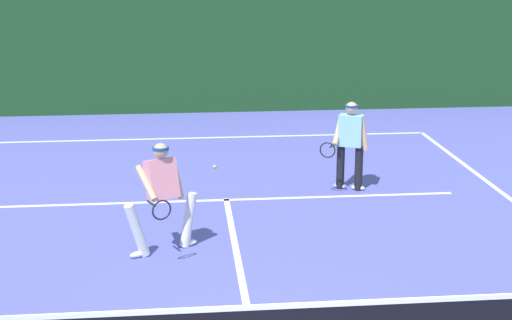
# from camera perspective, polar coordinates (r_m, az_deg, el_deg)

# --- Properties ---
(court_line_baseline_far) EXTENTS (10.26, 0.10, 0.01)m
(court_line_baseline_far) POSITION_cam_1_polar(r_m,az_deg,el_deg) (18.27, -3.14, 1.70)
(court_line_baseline_far) COLOR white
(court_line_baseline_far) RESTS_ON ground_plane
(court_line_service) EXTENTS (8.37, 0.10, 0.01)m
(court_line_service) POSITION_cam_1_polar(r_m,az_deg,el_deg) (13.70, -2.24, -3.01)
(court_line_service) COLOR white
(court_line_service) RESTS_ON ground_plane
(court_line_centre) EXTENTS (0.10, 6.40, 0.01)m
(court_line_centre) POSITION_cam_1_polar(r_m,az_deg,el_deg) (10.79, -1.23, -8.24)
(court_line_centre) COLOR white
(court_line_centre) RESTS_ON ground_plane
(player_near) EXTENTS (1.12, 1.06, 1.68)m
(player_near) POSITION_cam_1_polar(r_m,az_deg,el_deg) (11.17, -7.08, -2.47)
(player_near) COLOR silver
(player_near) RESTS_ON ground_plane
(player_far) EXTENTS (0.98, 0.86, 1.67)m
(player_far) POSITION_cam_1_polar(r_m,az_deg,el_deg) (14.16, 7.09, 1.38)
(player_far) COLOR black
(player_far) RESTS_ON ground_plane
(tennis_ball) EXTENTS (0.07, 0.07, 0.07)m
(tennis_ball) POSITION_cam_1_polar(r_m,az_deg,el_deg) (15.69, -3.12, -0.50)
(tennis_ball) COLOR #D1E033
(tennis_ball) RESTS_ON ground_plane
(back_fence_windscreen) EXTENTS (22.38, 0.12, 3.36)m
(back_fence_windscreen) POSITION_cam_1_polar(r_m,az_deg,el_deg) (20.93, -3.59, 8.13)
(back_fence_windscreen) COLOR #1A421E
(back_fence_windscreen) RESTS_ON ground_plane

